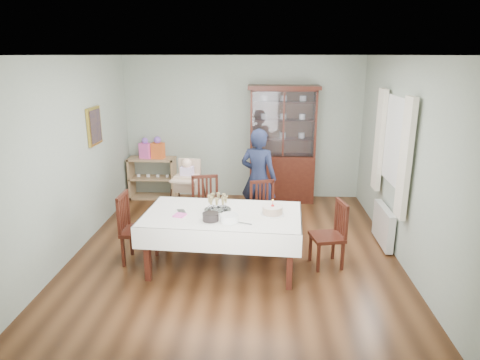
# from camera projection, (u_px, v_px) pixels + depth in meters

# --- Properties ---
(floor) EXTENTS (5.00, 5.00, 0.00)m
(floor) POSITION_uv_depth(u_px,v_px,m) (235.00, 250.00, 6.17)
(floor) COLOR #593319
(floor) RESTS_ON ground
(room_shell) EXTENTS (5.00, 5.00, 5.00)m
(room_shell) POSITION_uv_depth(u_px,v_px,m) (237.00, 127.00, 6.20)
(room_shell) COLOR #9EAA99
(room_shell) RESTS_ON floor
(dining_table) EXTENTS (2.07, 1.28, 0.76)m
(dining_table) POSITION_uv_depth(u_px,v_px,m) (223.00, 240.00, 5.56)
(dining_table) COLOR #401B10
(dining_table) RESTS_ON floor
(china_cabinet) EXTENTS (1.30, 0.48, 2.18)m
(china_cabinet) POSITION_uv_depth(u_px,v_px,m) (282.00, 143.00, 7.98)
(china_cabinet) COLOR #401B10
(china_cabinet) RESTS_ON floor
(sideboard) EXTENTS (0.90, 0.38, 0.80)m
(sideboard) POSITION_uv_depth(u_px,v_px,m) (153.00, 178.00, 8.32)
(sideboard) COLOR tan
(sideboard) RESTS_ON floor
(picture_frame) EXTENTS (0.04, 0.48, 0.58)m
(picture_frame) POSITION_uv_depth(u_px,v_px,m) (94.00, 126.00, 6.58)
(picture_frame) COLOR gold
(picture_frame) RESTS_ON room_shell
(window) EXTENTS (0.04, 1.02, 1.22)m
(window) POSITION_uv_depth(u_px,v_px,m) (396.00, 142.00, 5.91)
(window) COLOR white
(window) RESTS_ON room_shell
(curtain_left) EXTENTS (0.07, 0.30, 1.55)m
(curtain_left) POSITION_uv_depth(u_px,v_px,m) (405.00, 159.00, 5.35)
(curtain_left) COLOR silver
(curtain_left) RESTS_ON room_shell
(curtain_right) EXTENTS (0.07, 0.30, 1.55)m
(curtain_right) POSITION_uv_depth(u_px,v_px,m) (379.00, 140.00, 6.54)
(curtain_right) COLOR silver
(curtain_right) RESTS_ON room_shell
(radiator) EXTENTS (0.10, 0.80, 0.55)m
(radiator) POSITION_uv_depth(u_px,v_px,m) (383.00, 225.00, 6.27)
(radiator) COLOR white
(radiator) RESTS_ON floor
(chair_far_left) EXTENTS (0.51, 0.51, 0.95)m
(chair_far_left) POSITION_uv_depth(u_px,v_px,m) (207.00, 220.00, 6.51)
(chair_far_left) COLOR #401B10
(chair_far_left) RESTS_ON floor
(chair_far_right) EXTENTS (0.49, 0.49, 0.89)m
(chair_far_right) POSITION_uv_depth(u_px,v_px,m) (265.00, 223.00, 6.46)
(chair_far_right) COLOR #401B10
(chair_far_right) RESTS_ON floor
(chair_end_left) EXTENTS (0.44, 0.44, 0.95)m
(chair_end_left) POSITION_uv_depth(u_px,v_px,m) (138.00, 242.00, 5.76)
(chair_end_left) COLOR #401B10
(chair_end_left) RESTS_ON floor
(chair_end_right) EXTENTS (0.47, 0.47, 0.88)m
(chair_end_right) POSITION_uv_depth(u_px,v_px,m) (328.00, 247.00, 5.65)
(chair_end_right) COLOR #401B10
(chair_end_right) RESTS_ON floor
(woman) EXTENTS (0.68, 0.56, 1.62)m
(woman) POSITION_uv_depth(u_px,v_px,m) (258.00, 178.00, 6.83)
(woman) COLOR black
(woman) RESTS_ON floor
(high_chair) EXTENTS (0.57, 0.57, 1.11)m
(high_chair) POSITION_uv_depth(u_px,v_px,m) (188.00, 199.00, 7.01)
(high_chair) COLOR black
(high_chair) RESTS_ON floor
(champagne_tray) EXTENTS (0.35, 0.35, 0.21)m
(champagne_tray) POSITION_uv_depth(u_px,v_px,m) (218.00, 206.00, 5.53)
(champagne_tray) COLOR silver
(champagne_tray) RESTS_ON dining_table
(birthday_cake) EXTENTS (0.30, 0.30, 0.20)m
(birthday_cake) POSITION_uv_depth(u_px,v_px,m) (273.00, 210.00, 5.40)
(birthday_cake) COLOR white
(birthday_cake) RESTS_ON dining_table
(plate_stack_dark) EXTENTS (0.24, 0.24, 0.10)m
(plate_stack_dark) POSITION_uv_depth(u_px,v_px,m) (211.00, 217.00, 5.21)
(plate_stack_dark) COLOR black
(plate_stack_dark) RESTS_ON dining_table
(plate_stack_white) EXTENTS (0.24, 0.24, 0.10)m
(plate_stack_white) POSITION_uv_depth(u_px,v_px,m) (229.00, 218.00, 5.16)
(plate_stack_white) COLOR white
(plate_stack_white) RESTS_ON dining_table
(napkin_stack) EXTENTS (0.17, 0.17, 0.02)m
(napkin_stack) POSITION_uv_depth(u_px,v_px,m) (180.00, 215.00, 5.36)
(napkin_stack) COLOR #F65ABB
(napkin_stack) RESTS_ON dining_table
(cutlery) EXTENTS (0.17, 0.20, 0.01)m
(cutlery) POSITION_uv_depth(u_px,v_px,m) (178.00, 211.00, 5.50)
(cutlery) COLOR silver
(cutlery) RESTS_ON dining_table
(cake_knife) EXTENTS (0.29, 0.13, 0.01)m
(cake_knife) POSITION_uv_depth(u_px,v_px,m) (240.00, 223.00, 5.13)
(cake_knife) COLOR silver
(cake_knife) RESTS_ON dining_table
(gift_bag_pink) EXTENTS (0.24, 0.20, 0.40)m
(gift_bag_pink) POSITION_uv_depth(u_px,v_px,m) (145.00, 149.00, 8.15)
(gift_bag_pink) COLOR #F65ABB
(gift_bag_pink) RESTS_ON sideboard
(gift_bag_orange) EXTENTS (0.26, 0.21, 0.42)m
(gift_bag_orange) POSITION_uv_depth(u_px,v_px,m) (158.00, 149.00, 8.13)
(gift_bag_orange) COLOR orange
(gift_bag_orange) RESTS_ON sideboard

